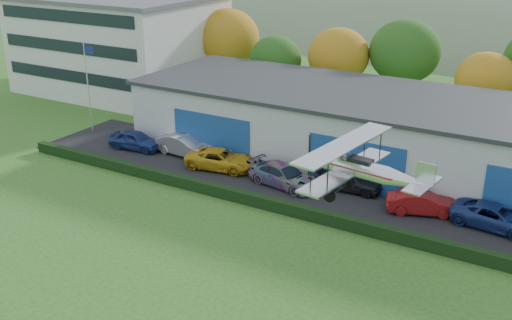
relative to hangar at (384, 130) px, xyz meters
The scene contains 15 objects.
apron 7.72m from the hangar, 105.99° to the right, with size 48.00×9.00×0.05m, color black.
hedge 12.16m from the hangar, 99.64° to the right, with size 46.00×0.60×0.80m, color black.
hangar is the anchor object (origin of this frame).
office_block 33.84m from the hangar, 167.99° to the left, with size 20.60×15.60×10.40m.
flagpole 25.68m from the hangar, 166.49° to the right, with size 1.05×0.10×8.00m.
tree_belt 13.63m from the hangar, 108.16° to the left, with size 75.70×13.22×10.12m.
distant_hills 113.51m from the hangar, 94.79° to the left, with size 430.00×196.00×56.00m.
car_0 20.09m from the hangar, 157.77° to the right, with size 1.84×4.58×1.56m, color navy.
car_1 15.71m from the hangar, 154.66° to the right, with size 1.77×5.09×1.68m, color silver.
car_2 12.77m from the hangar, 142.98° to the right, with size 2.46×5.34×1.48m, color gold.
car_3 9.39m from the hangar, 119.36° to the right, with size 2.17×5.34×1.55m, color gray.
car_4 6.65m from the hangar, 92.07° to the right, with size 1.89×4.70×1.60m, color black.
car_5 9.26m from the hangar, 55.20° to the right, with size 1.55×4.45×1.47m, color maroon.
car_6 12.09m from the hangar, 36.77° to the right, with size 2.42×5.24×1.46m, color navy.
biplane 17.78m from the hangar, 75.79° to the right, with size 6.68×7.66×2.85m.
Camera 1 is at (18.07, -14.08, 17.06)m, focal length 41.34 mm.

